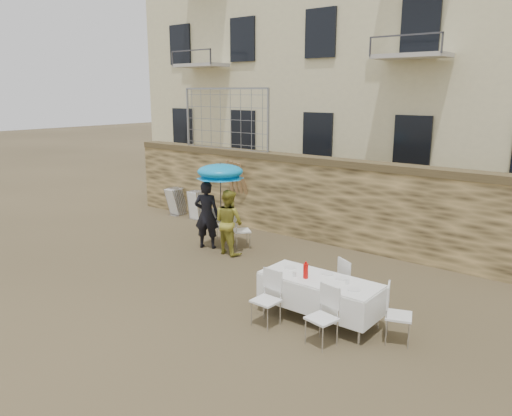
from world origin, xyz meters
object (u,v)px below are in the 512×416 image
Objects in this scene: woman_dress at (229,222)px; table_chair_side at (399,314)px; couple_chair_right at (242,230)px; table_chair_front_left at (266,299)px; chair_stack_left at (181,200)px; banquet_table at (320,281)px; man_suit at (207,215)px; chair_stack_right at (200,204)px; couple_chair_left at (222,225)px; soda_bottle at (306,271)px; table_chair_front_right at (322,317)px; table_chair_back at (352,283)px; umbrella at (220,174)px.

woman_dress is 1.67× the size of table_chair_side.
table_chair_front_left is (3.14, -3.09, 0.00)m from couple_chair_right.
woman_dress is 1.67× the size of couple_chair_right.
banquet_table is at bearing -26.84° from chair_stack_left.
man_suit is 1.89× the size of chair_stack_right.
man_suit is at bearing 65.23° from couple_chair_left.
chair_stack_left is at bearing 151.64° from soda_bottle.
table_chair_front_right is at bearing -40.60° from soda_bottle.
banquet_table is 2.19× the size of table_chair_back.
woman_dress is 0.64m from couple_chair_right.
table_chair_front_right is (4.54, -2.64, -1.46)m from umbrella.
woman_dress is at bearing -27.74° from chair_stack_left.
soda_bottle is at bearing 157.08° from woman_dress.
table_chair_front_right is 1.04× the size of chair_stack_right.
man_suit is 1.81× the size of table_chair_side.
man_suit is 1.15m from umbrella.
table_chair_front_left is at bearing -36.92° from chair_stack_right.
umbrella is 2.14× the size of table_chair_side.
woman_dress is 4.10m from banquet_table.
couple_chair_left is 0.70m from couple_chair_right.
chair_stack_right is (-6.55, 4.02, -0.45)m from soda_bottle.
table_chair_front_right is (1.10, -0.00, 0.00)m from table_chair_front_left.
table_chair_side is (5.84, -2.24, 0.00)m from couple_chair_left.
couple_chair_right is 4.35m from soda_bottle.
soda_bottle is at bearing -31.54° from chair_stack_right.
table_chair_side is (5.14, -2.24, 0.00)m from couple_chair_right.
umbrella is 2.14× the size of table_chair_back.
umbrella is 2.14× the size of table_chair_front_right.
soda_bottle is at bearing -28.36° from chair_stack_left.
couple_chair_right is at bearing 144.90° from soda_bottle.
chair_stack_left is (-3.96, 2.08, -0.34)m from woman_dress.
chair_stack_left is at bearing 46.88° from table_chair_side.
table_chair_side is (1.40, 0.10, -0.25)m from banquet_table.
man_suit is at bearing 53.38° from table_chair_side.
table_chair_front_left is at bearing 173.95° from couple_chair_right.
umbrella is 2.23× the size of chair_stack_left.
woman_dress reaches higher than soda_bottle.
woman_dress is 1.67× the size of table_chair_front_left.
table_chair_back is (3.94, -1.54, 0.00)m from couple_chair_right.
table_chair_side is (0.90, 0.85, 0.00)m from table_chair_front_right.
table_chair_back is 1.00× the size of table_chair_side.
couple_chair_left is at bearing -116.92° from man_suit.
table_chair_side is at bearing -22.62° from chair_stack_left.
chair_stack_right is (-2.31, 1.53, -0.02)m from couple_chair_left.
table_chair_front_right is 1.24m from table_chair_side.
umbrella is 2.14× the size of table_chair_front_left.
man_suit is 4.66m from soda_bottle.
banquet_table is at bearing 36.87° from soda_bottle.
banquet_table is 2.19× the size of table_chair_front_right.
couple_chair_left and couple_chair_right have the same top height.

